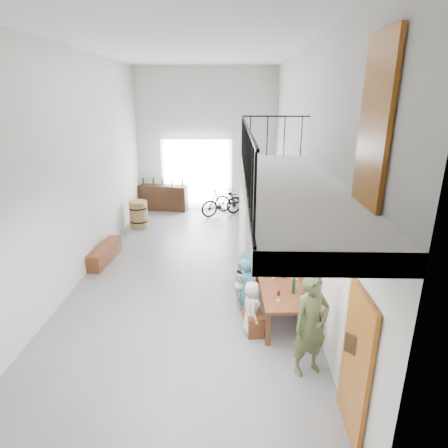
{
  "coord_description": "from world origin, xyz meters",
  "views": [
    {
      "loc": [
        1.08,
        -8.98,
        4.38
      ],
      "look_at": [
        0.86,
        -0.5,
        1.49
      ],
      "focal_mm": 30.0,
      "sensor_mm": 36.0,
      "label": 1
    }
  ],
  "objects_px": {
    "serving_counter": "(163,198)",
    "bicycle_near": "(239,200)",
    "bench_inner": "(248,304)",
    "side_bench": "(105,253)",
    "tasting_table": "(283,284)",
    "oak_barrel": "(139,214)",
    "host_standing": "(311,325)"
  },
  "relations": [
    {
      "from": "bicycle_near",
      "to": "serving_counter",
      "type": "bearing_deg",
      "value": 96.64
    },
    {
      "from": "bench_inner",
      "to": "side_bench",
      "type": "distance_m",
      "value": 4.7
    },
    {
      "from": "oak_barrel",
      "to": "serving_counter",
      "type": "relative_size",
      "value": 0.49
    },
    {
      "from": "oak_barrel",
      "to": "bench_inner",
      "type": "bearing_deg",
      "value": -56.39
    },
    {
      "from": "bench_inner",
      "to": "bicycle_near",
      "type": "xyz_separation_m",
      "value": [
        -0.11,
        7.34,
        0.31
      ]
    },
    {
      "from": "tasting_table",
      "to": "bicycle_near",
      "type": "xyz_separation_m",
      "value": [
        -0.81,
        7.33,
        -0.19
      ]
    },
    {
      "from": "tasting_table",
      "to": "bench_inner",
      "type": "bearing_deg",
      "value": 178.45
    },
    {
      "from": "side_bench",
      "to": "bench_inner",
      "type": "bearing_deg",
      "value": -33.47
    },
    {
      "from": "bench_inner",
      "to": "serving_counter",
      "type": "xyz_separation_m",
      "value": [
        -3.17,
        7.67,
        0.29
      ]
    },
    {
      "from": "side_bench",
      "to": "host_standing",
      "type": "xyz_separation_m",
      "value": [
        4.85,
        -4.34,
        0.65
      ]
    },
    {
      "from": "serving_counter",
      "to": "host_standing",
      "type": "xyz_separation_m",
      "value": [
        4.1,
        -9.41,
        0.38
      ]
    },
    {
      "from": "serving_counter",
      "to": "bicycle_near",
      "type": "relative_size",
      "value": 0.97
    },
    {
      "from": "bench_inner",
      "to": "bicycle_near",
      "type": "height_order",
      "value": "bicycle_near"
    },
    {
      "from": "tasting_table",
      "to": "bicycle_near",
      "type": "relative_size",
      "value": 1.25
    },
    {
      "from": "tasting_table",
      "to": "host_standing",
      "type": "relative_size",
      "value": 1.39
    },
    {
      "from": "serving_counter",
      "to": "bicycle_near",
      "type": "xyz_separation_m",
      "value": [
        3.06,
        -0.33,
        0.01
      ]
    },
    {
      "from": "tasting_table",
      "to": "host_standing",
      "type": "xyz_separation_m",
      "value": [
        0.23,
        -1.75,
        0.18
      ]
    },
    {
      "from": "side_bench",
      "to": "host_standing",
      "type": "height_order",
      "value": "host_standing"
    },
    {
      "from": "bench_inner",
      "to": "side_bench",
      "type": "bearing_deg",
      "value": 139.14
    },
    {
      "from": "tasting_table",
      "to": "side_bench",
      "type": "bearing_deg",
      "value": 148.74
    },
    {
      "from": "bicycle_near",
      "to": "tasting_table",
      "type": "bearing_deg",
      "value": -160.9
    },
    {
      "from": "side_bench",
      "to": "bicycle_near",
      "type": "relative_size",
      "value": 0.84
    },
    {
      "from": "tasting_table",
      "to": "oak_barrel",
      "type": "bearing_deg",
      "value": 126.38
    },
    {
      "from": "oak_barrel",
      "to": "tasting_table",
      "type": "bearing_deg",
      "value": -51.59
    },
    {
      "from": "side_bench",
      "to": "serving_counter",
      "type": "distance_m",
      "value": 5.14
    },
    {
      "from": "tasting_table",
      "to": "bench_inner",
      "type": "relative_size",
      "value": 1.34
    },
    {
      "from": "serving_counter",
      "to": "host_standing",
      "type": "distance_m",
      "value": 10.27
    },
    {
      "from": "bench_inner",
      "to": "serving_counter",
      "type": "bearing_deg",
      "value": 105.08
    },
    {
      "from": "tasting_table",
      "to": "oak_barrel",
      "type": "height_order",
      "value": "oak_barrel"
    },
    {
      "from": "side_bench",
      "to": "serving_counter",
      "type": "bearing_deg",
      "value": 81.59
    },
    {
      "from": "tasting_table",
      "to": "bicycle_near",
      "type": "height_order",
      "value": "bicycle_near"
    },
    {
      "from": "bench_inner",
      "to": "tasting_table",
      "type": "bearing_deg",
      "value": -6.92
    }
  ]
}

